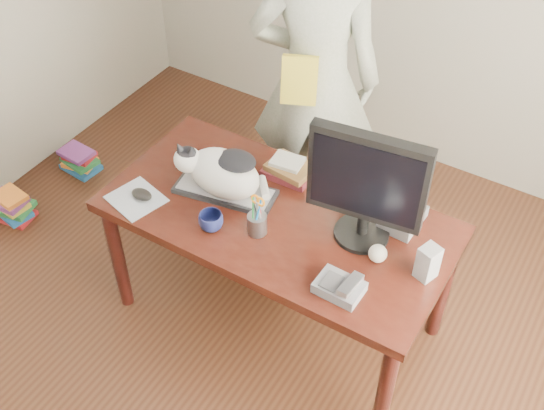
{
  "coord_description": "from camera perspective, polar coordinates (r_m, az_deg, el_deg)",
  "views": [
    {
      "loc": [
        1.14,
        -1.31,
        2.92
      ],
      "look_at": [
        0.0,
        0.55,
        0.85
      ],
      "focal_mm": 45.0,
      "sensor_mm": 36.0,
      "label": 1
    }
  ],
  "objects": [
    {
      "name": "room",
      "position": [
        2.34,
        -7.06,
        0.95
      ],
      "size": [
        4.5,
        4.5,
        4.5
      ],
      "color": "black",
      "rests_on": "ground"
    },
    {
      "name": "desk",
      "position": [
        3.26,
        1.18,
        -1.83
      ],
      "size": [
        1.6,
        0.8,
        0.75
      ],
      "color": "black",
      "rests_on": "ground"
    },
    {
      "name": "keyboard",
      "position": [
        3.21,
        -3.94,
        1.17
      ],
      "size": [
        0.5,
        0.27,
        0.03
      ],
      "rotation": [
        0.0,
        0.0,
        0.18
      ],
      "color": "black",
      "rests_on": "desk"
    },
    {
      "name": "cat",
      "position": [
        3.13,
        -4.32,
        2.86
      ],
      "size": [
        0.47,
        0.3,
        0.27
      ],
      "rotation": [
        0.0,
        0.0,
        0.18
      ],
      "color": "white",
      "rests_on": "keyboard"
    },
    {
      "name": "monitor",
      "position": [
        2.81,
        7.93,
        1.76
      ],
      "size": [
        0.5,
        0.27,
        0.57
      ],
      "rotation": [
        0.0,
        0.0,
        0.13
      ],
      "color": "black",
      "rests_on": "desk"
    },
    {
      "name": "pen_cup",
      "position": [
        2.98,
        -1.25,
        -1.43
      ],
      "size": [
        0.1,
        0.1,
        0.22
      ],
      "rotation": [
        0.0,
        0.0,
        -0.1
      ],
      "color": "gray",
      "rests_on": "desk"
    },
    {
      "name": "mousepad",
      "position": [
        3.24,
        -11.29,
        0.51
      ],
      "size": [
        0.28,
        0.27,
        0.01
      ],
      "rotation": [
        0.0,
        0.0,
        -0.26
      ],
      "color": "#B5BBC2",
      "rests_on": "desk"
    },
    {
      "name": "mouse",
      "position": [
        3.23,
        -10.85,
        0.87
      ],
      "size": [
        0.12,
        0.09,
        0.04
      ],
      "rotation": [
        0.0,
        0.0,
        -0.26
      ],
      "color": "black",
      "rests_on": "mousepad"
    },
    {
      "name": "coffee_mug",
      "position": [
        3.02,
        -5.13,
        -1.38
      ],
      "size": [
        0.16,
        0.16,
        0.09
      ],
      "primitive_type": "imported",
      "rotation": [
        0.0,
        0.0,
        0.81
      ],
      "color": "#0D1134",
      "rests_on": "desk"
    },
    {
      "name": "phone",
      "position": [
        2.79,
        5.74,
        -6.83
      ],
      "size": [
        0.19,
        0.16,
        0.09
      ],
      "rotation": [
        0.0,
        0.0,
        -0.03
      ],
      "color": "#5E5E62",
      "rests_on": "desk"
    },
    {
      "name": "speaker",
      "position": [
        2.87,
        12.91,
        -4.71
      ],
      "size": [
        0.09,
        0.1,
        0.16
      ],
      "rotation": [
        0.0,
        0.0,
        -0.32
      ],
      "color": "gray",
      "rests_on": "desk"
    },
    {
      "name": "baseball",
      "position": [
        2.92,
        8.84,
        -4.03
      ],
      "size": [
        0.08,
        0.08,
        0.08
      ],
      "rotation": [
        0.0,
        0.0,
        0.23
      ],
      "color": "white",
      "rests_on": "desk"
    },
    {
      "name": "book_stack",
      "position": [
        3.28,
        1.47,
        3.02
      ],
      "size": [
        0.24,
        0.18,
        0.09
      ],
      "rotation": [
        0.0,
        0.0,
        -0.02
      ],
      "color": "#451218",
      "rests_on": "desk"
    },
    {
      "name": "calculator",
      "position": [
        3.1,
        10.85,
        -1.06
      ],
      "size": [
        0.17,
        0.22,
        0.06
      ],
      "rotation": [
        0.0,
        0.0,
        -0.04
      ],
      "color": "#5E5E62",
      "rests_on": "desk"
    },
    {
      "name": "person",
      "position": [
        3.61,
        3.62,
        10.23
      ],
      "size": [
        0.81,
        0.69,
        1.89
      ],
      "primitive_type": "imported",
      "rotation": [
        0.0,
        0.0,
        3.55
      ],
      "color": "beige",
      "rests_on": "ground"
    },
    {
      "name": "held_book",
      "position": [
        3.42,
        2.31,
        10.4
      ],
      "size": [
        0.21,
        0.17,
        0.25
      ],
      "rotation": [
        0.0,
        0.0,
        0.41
      ],
      "color": "yellow",
      "rests_on": "person"
    },
    {
      "name": "book_pile_a",
      "position": [
        4.39,
        -20.95,
        -0.12
      ],
      "size": [
        0.27,
        0.22,
        0.18
      ],
      "color": "maroon",
      "rests_on": "ground"
    },
    {
      "name": "book_pile_b",
      "position": [
        4.63,
        -15.8,
        3.62
      ],
      "size": [
        0.26,
        0.2,
        0.15
      ],
      "color": "#17508D",
      "rests_on": "ground"
    }
  ]
}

